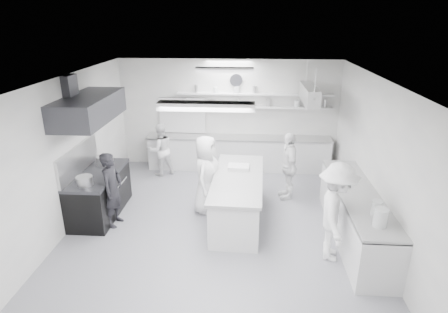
# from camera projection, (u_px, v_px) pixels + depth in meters

# --- Properties ---
(floor) EXTENTS (6.00, 7.00, 0.02)m
(floor) POSITION_uv_depth(u_px,v_px,m) (218.00, 228.00, 7.71)
(floor) COLOR gray
(floor) RESTS_ON ground
(ceiling) EXTENTS (6.00, 7.00, 0.02)m
(ceiling) POSITION_uv_depth(u_px,v_px,m) (218.00, 79.00, 6.65)
(ceiling) COLOR silver
(ceiling) RESTS_ON wall_back
(wall_back) EXTENTS (6.00, 0.04, 3.00)m
(wall_back) POSITION_uv_depth(u_px,v_px,m) (229.00, 114.00, 10.45)
(wall_back) COLOR silver
(wall_back) RESTS_ON floor
(wall_front) EXTENTS (6.00, 0.04, 3.00)m
(wall_front) POSITION_uv_depth(u_px,v_px,m) (190.00, 278.00, 3.91)
(wall_front) COLOR silver
(wall_front) RESTS_ON floor
(wall_left) EXTENTS (0.04, 7.00, 3.00)m
(wall_left) POSITION_uv_depth(u_px,v_px,m) (66.00, 155.00, 7.38)
(wall_left) COLOR silver
(wall_left) RESTS_ON floor
(wall_right) EXTENTS (0.04, 7.00, 3.00)m
(wall_right) POSITION_uv_depth(u_px,v_px,m) (379.00, 163.00, 6.99)
(wall_right) COLOR silver
(wall_right) RESTS_ON floor
(stove) EXTENTS (0.80, 1.80, 0.90)m
(stove) POSITION_uv_depth(u_px,v_px,m) (100.00, 195.00, 8.09)
(stove) COLOR black
(stove) RESTS_ON floor
(exhaust_hood) EXTENTS (0.85, 2.00, 0.50)m
(exhaust_hood) POSITION_uv_depth(u_px,v_px,m) (89.00, 108.00, 7.43)
(exhaust_hood) COLOR #313237
(exhaust_hood) RESTS_ON wall_left
(back_counter) EXTENTS (5.00, 0.60, 0.92)m
(back_counter) POSITION_uv_depth(u_px,v_px,m) (239.00, 153.00, 10.52)
(back_counter) COLOR silver
(back_counter) RESTS_ON floor
(shelf_lower) EXTENTS (4.20, 0.26, 0.04)m
(shelf_lower) POSITION_uv_depth(u_px,v_px,m) (254.00, 107.00, 10.20)
(shelf_lower) COLOR silver
(shelf_lower) RESTS_ON wall_back
(shelf_upper) EXTENTS (4.20, 0.26, 0.04)m
(shelf_upper) POSITION_uv_depth(u_px,v_px,m) (255.00, 94.00, 10.07)
(shelf_upper) COLOR silver
(shelf_upper) RESTS_ON wall_back
(pass_through_window) EXTENTS (1.30, 0.04, 1.00)m
(pass_through_window) POSITION_uv_depth(u_px,v_px,m) (182.00, 115.00, 10.54)
(pass_through_window) COLOR black
(pass_through_window) RESTS_ON wall_back
(wall_clock) EXTENTS (0.32, 0.05, 0.32)m
(wall_clock) POSITION_uv_depth(u_px,v_px,m) (236.00, 80.00, 10.07)
(wall_clock) COLOR white
(wall_clock) RESTS_ON wall_back
(right_counter) EXTENTS (0.74, 3.30, 0.94)m
(right_counter) POSITION_uv_depth(u_px,v_px,m) (355.00, 216.00, 7.18)
(right_counter) COLOR silver
(right_counter) RESTS_ON floor
(pot_rack) EXTENTS (0.30, 1.60, 0.40)m
(pot_rack) POSITION_uv_depth(u_px,v_px,m) (309.00, 94.00, 9.01)
(pot_rack) COLOR #B7B7B7
(pot_rack) RESTS_ON ceiling
(light_fixture_front) EXTENTS (1.30, 0.25, 0.10)m
(light_fixture_front) POSITION_uv_depth(u_px,v_px,m) (206.00, 106.00, 5.00)
(light_fixture_front) COLOR silver
(light_fixture_front) RESTS_ON ceiling
(light_fixture_rear) EXTENTS (1.30, 0.25, 0.10)m
(light_fixture_rear) POSITION_uv_depth(u_px,v_px,m) (225.00, 70.00, 8.36)
(light_fixture_rear) COLOR silver
(light_fixture_rear) RESTS_ON ceiling
(prep_island) EXTENTS (1.01, 2.52, 0.92)m
(prep_island) POSITION_uv_depth(u_px,v_px,m) (238.00, 199.00, 7.88)
(prep_island) COLOR silver
(prep_island) RESTS_ON floor
(stove_pot) EXTENTS (0.37, 0.37, 0.25)m
(stove_pot) POSITION_uv_depth(u_px,v_px,m) (105.00, 161.00, 8.34)
(stove_pot) COLOR #B7B7B7
(stove_pot) RESTS_ON stove
(cook_stove) EXTENTS (0.45, 0.62, 1.57)m
(cook_stove) POSITION_uv_depth(u_px,v_px,m) (112.00, 190.00, 7.57)
(cook_stove) COLOR black
(cook_stove) RESTS_ON floor
(cook_back) EXTENTS (0.87, 0.83, 1.43)m
(cook_back) POSITION_uv_depth(u_px,v_px,m) (160.00, 150.00, 10.05)
(cook_back) COLOR white
(cook_back) RESTS_ON floor
(cook_island_left) EXTENTS (0.70, 0.94, 1.74)m
(cook_island_left) POSITION_uv_depth(u_px,v_px,m) (206.00, 175.00, 8.07)
(cook_island_left) COLOR white
(cook_island_left) RESTS_ON floor
(cook_island_right) EXTENTS (0.50, 0.98, 1.60)m
(cook_island_right) POSITION_uv_depth(u_px,v_px,m) (288.00, 166.00, 8.72)
(cook_island_right) COLOR white
(cook_island_right) RESTS_ON floor
(cook_right) EXTENTS (0.83, 1.25, 1.79)m
(cook_right) POSITION_uv_depth(u_px,v_px,m) (336.00, 212.00, 6.46)
(cook_right) COLOR white
(cook_right) RESTS_ON floor
(bowl_island_a) EXTENTS (0.33, 0.33, 0.06)m
(bowl_island_a) POSITION_uv_depth(u_px,v_px,m) (243.00, 168.00, 8.22)
(bowl_island_a) COLOR #B7B7B7
(bowl_island_a) RESTS_ON prep_island
(bowl_island_b) EXTENTS (0.19, 0.19, 0.06)m
(bowl_island_b) POSITION_uv_depth(u_px,v_px,m) (242.00, 170.00, 8.09)
(bowl_island_b) COLOR silver
(bowl_island_b) RESTS_ON prep_island
(bowl_right) EXTENTS (0.26, 0.26, 0.06)m
(bowl_right) POSITION_uv_depth(u_px,v_px,m) (352.00, 181.00, 7.49)
(bowl_right) COLOR silver
(bowl_right) RESTS_ON right_counter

